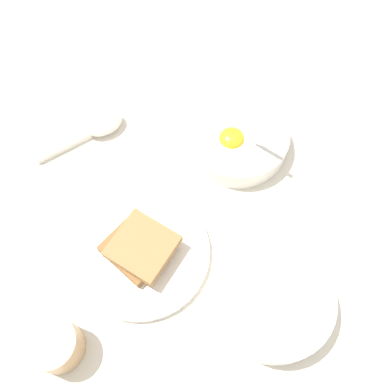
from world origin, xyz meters
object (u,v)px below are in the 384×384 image
Objects in this scene: soup_spoon at (97,126)px; congee_bowl at (274,301)px; toast_plate at (141,252)px; drinking_cup at (55,345)px; toast_sandwich at (140,247)px; egg_bowl at (238,139)px.

soup_spoon is 0.97× the size of congee_bowl.
drinking_cup is at bearing -46.58° from toast_plate.
toast_sandwich is 0.78× the size of soup_spoon.
drinking_cup is at bearing -87.59° from congee_bowl.
soup_spoon is at bearing -167.58° from toast_sandwich.
toast_sandwich is 0.18m from drinking_cup.
toast_sandwich is (0.17, -0.18, 0.01)m from egg_bowl.
drinking_cup is (0.29, -0.31, 0.01)m from egg_bowl.
egg_bowl is at bearing 132.53° from toast_plate.
toast_sandwich is (0.00, 0.00, 0.02)m from toast_plate.
toast_plate is 0.18m from drinking_cup.
toast_plate is at bearing -91.86° from toast_sandwich.
egg_bowl is 0.43m from drinking_cup.
toast_sandwich reaches higher than soup_spoon.
toast_sandwich is 0.21m from congee_bowl.
congee_bowl is 2.40× the size of drinking_cup.
toast_sandwich is at bearing -121.10° from congee_bowl.
toast_sandwich reaches higher than congee_bowl.
congee_bowl is (0.28, -0.00, 0.00)m from egg_bowl.
drinking_cup is (0.01, -0.31, 0.01)m from congee_bowl.
toast_plate is (0.17, -0.18, -0.01)m from egg_bowl.
egg_bowl is 1.32× the size of toast_sandwich.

